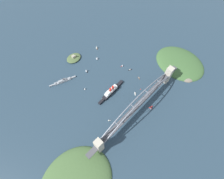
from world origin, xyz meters
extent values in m
plane|color=#283D4C|center=(0.00, 0.00, 0.00)|extent=(1400.00, 1400.00, 0.00)
cube|color=#BCB29E|center=(-118.02, 0.00, 27.50)|extent=(13.86, 14.41, 55.01)
cube|color=#BCB29E|center=(118.02, 0.00, 27.50)|extent=(13.86, 14.41, 55.01)
cube|color=#47474C|center=(0.00, 0.00, 31.53)|extent=(222.18, 11.23, 2.40)
cube|color=#47474C|center=(-136.95, 0.00, 31.53)|extent=(24.00, 11.23, 2.40)
cube|color=#47474C|center=(136.95, 0.00, 31.53)|extent=(24.00, 11.23, 2.40)
cube|color=slate|center=(-103.10, -5.05, 37.57)|extent=(24.41, 1.80, 14.93)
cube|color=slate|center=(-80.19, -5.05, 48.33)|extent=(24.13, 1.80, 12.37)
cube|color=slate|center=(-57.28, -5.05, 56.39)|extent=(23.81, 1.80, 9.79)
cube|color=slate|center=(-34.37, -5.05, 61.77)|extent=(23.47, 1.80, 7.18)
cube|color=slate|center=(-11.46, -5.05, 64.46)|extent=(23.10, 1.80, 4.54)
cube|color=slate|center=(11.46, -5.05, 64.46)|extent=(23.10, 1.80, 4.54)
cube|color=slate|center=(34.37, -5.05, 61.77)|extent=(23.47, 1.80, 7.18)
cube|color=slate|center=(57.28, -5.05, 56.39)|extent=(23.81, 1.80, 9.79)
cube|color=slate|center=(80.19, -5.05, 48.33)|extent=(24.13, 1.80, 12.37)
cube|color=slate|center=(103.10, -5.05, 37.57)|extent=(24.41, 1.80, 14.93)
cube|color=slate|center=(-103.10, 5.05, 37.57)|extent=(24.41, 1.80, 14.93)
cube|color=slate|center=(-80.19, 5.05, 48.33)|extent=(24.13, 1.80, 12.37)
cube|color=slate|center=(-57.28, 5.05, 56.39)|extent=(23.81, 1.80, 9.79)
cube|color=slate|center=(-34.37, 5.05, 61.77)|extent=(23.47, 1.80, 7.18)
cube|color=slate|center=(-11.46, 5.05, 64.46)|extent=(23.10, 1.80, 4.54)
cube|color=slate|center=(11.46, 5.05, 64.46)|extent=(23.10, 1.80, 4.54)
cube|color=slate|center=(34.37, 5.05, 61.77)|extent=(23.47, 1.80, 7.18)
cube|color=slate|center=(57.28, 5.05, 56.39)|extent=(23.81, 1.80, 9.79)
cube|color=slate|center=(80.19, 5.05, 48.33)|extent=(24.13, 1.80, 12.37)
cube|color=slate|center=(103.10, 5.05, 37.57)|extent=(24.41, 1.80, 14.93)
cube|color=slate|center=(-114.56, 0.00, 31.53)|extent=(1.40, 10.11, 1.40)
cube|color=slate|center=(-68.73, 0.00, 53.03)|extent=(1.40, 10.11, 1.40)
cube|color=slate|center=(-22.91, 0.00, 63.78)|extent=(1.40, 10.11, 1.40)
cube|color=slate|center=(22.91, 0.00, 63.78)|extent=(1.40, 10.11, 1.40)
cube|color=slate|center=(68.73, 0.00, 53.03)|extent=(1.40, 10.11, 1.40)
cube|color=slate|center=(114.56, 0.00, 31.53)|extent=(1.40, 10.11, 1.40)
cylinder|color=slate|center=(-91.64, -5.05, 38.17)|extent=(0.56, 0.56, 10.90)
cylinder|color=slate|center=(-91.64, 5.05, 38.17)|extent=(0.56, 0.56, 10.90)
cylinder|color=slate|center=(-68.73, -5.05, 42.88)|extent=(0.56, 0.56, 20.30)
cylinder|color=slate|center=(-68.73, 5.05, 42.88)|extent=(0.56, 0.56, 20.30)
cylinder|color=slate|center=(-45.82, -5.05, 46.24)|extent=(0.56, 0.56, 27.03)
cylinder|color=slate|center=(-45.82, 5.05, 46.24)|extent=(0.56, 0.56, 27.03)
cylinder|color=slate|center=(-22.91, -5.05, 48.25)|extent=(0.56, 0.56, 31.06)
cylinder|color=slate|center=(-22.91, 5.05, 48.25)|extent=(0.56, 0.56, 31.06)
cylinder|color=slate|center=(0.00, -5.05, 48.93)|extent=(0.56, 0.56, 32.40)
cylinder|color=slate|center=(0.00, 5.05, 48.93)|extent=(0.56, 0.56, 32.40)
cylinder|color=slate|center=(22.91, -5.05, 48.25)|extent=(0.56, 0.56, 31.06)
cylinder|color=slate|center=(22.91, 5.05, 48.25)|extent=(0.56, 0.56, 31.06)
cylinder|color=slate|center=(45.82, -5.05, 46.24)|extent=(0.56, 0.56, 27.03)
cylinder|color=slate|center=(45.82, 5.05, 46.24)|extent=(0.56, 0.56, 27.03)
cylinder|color=slate|center=(68.73, -5.05, 42.88)|extent=(0.56, 0.56, 20.30)
cylinder|color=slate|center=(68.73, 5.05, 42.88)|extent=(0.56, 0.56, 20.30)
cylinder|color=slate|center=(91.64, -5.05, 38.17)|extent=(0.56, 0.56, 10.90)
cylinder|color=slate|center=(91.64, 5.05, 38.17)|extent=(0.56, 0.56, 10.90)
ellipsoid|color=#3D6033|center=(196.86, 5.11, 0.00)|extent=(113.14, 138.55, 26.37)
ellipsoid|color=#756B5B|center=(171.40, -32.99, 0.00)|extent=(39.60, 41.56, 14.50)
cube|color=black|center=(-4.98, 77.33, 3.07)|extent=(52.50, 13.85, 6.14)
cube|color=black|center=(-39.62, 75.66, 3.07)|extent=(17.62, 7.07, 6.14)
cube|color=black|center=(29.65, 79.00, 3.07)|extent=(17.68, 8.32, 6.14)
cube|color=white|center=(-4.98, 77.33, 9.77)|extent=(39.43, 11.52, 7.26)
cube|color=white|center=(-15.70, 76.81, 15.00)|extent=(8.98, 8.92, 3.20)
cylinder|color=red|center=(-6.93, 77.24, 17.37)|extent=(5.11, 5.11, 7.93)
cylinder|color=red|center=(1.83, 77.66, 17.37)|extent=(5.11, 5.11, 7.93)
cylinder|color=tan|center=(-37.46, 75.76, 11.14)|extent=(0.50, 0.50, 10.00)
cube|color=gray|center=(-69.12, 190.85, 1.98)|extent=(42.68, 21.20, 3.97)
cube|color=gray|center=(-95.95, 200.42, 1.98)|extent=(14.51, 7.87, 3.97)
cube|color=gray|center=(-42.30, 181.29, 1.98)|extent=(14.73, 8.49, 3.97)
cube|color=gray|center=(-69.12, 190.85, 5.65)|extent=(22.08, 12.66, 3.37)
cylinder|color=gray|center=(-87.57, 197.43, 5.07)|extent=(5.10, 5.10, 2.20)
cylinder|color=gray|center=(-50.68, 184.28, 5.07)|extent=(5.10, 5.10, 2.20)
cylinder|color=gray|center=(-69.12, 190.85, 12.33)|extent=(0.60, 0.60, 10.00)
cylinder|color=#4C4C51|center=(-65.10, 189.42, 9.53)|extent=(4.00, 4.00, 4.40)
ellipsoid|color=#4C6038|center=(0.97, 230.84, 3.07)|extent=(42.60, 33.45, 6.14)
cube|color=#9E937F|center=(0.97, 230.84, 8.72)|extent=(8.00, 8.00, 7.61)
cylinder|color=gray|center=(5.47, 227.34, 9.10)|extent=(3.60, 3.60, 8.37)
cylinder|color=#B7B7B2|center=(29.48, -19.81, 0.45)|extent=(2.45, 6.21, 0.90)
cylinder|color=#B7B7B2|center=(32.48, -20.61, 0.45)|extent=(2.45, 6.21, 0.90)
cylinder|color=black|center=(29.48, -19.81, 1.54)|extent=(0.14, 0.14, 1.29)
cylinder|color=black|center=(32.48, -20.61, 1.54)|extent=(0.14, 0.14, 1.29)
ellipsoid|color=#B21E19|center=(30.98, -20.21, 2.93)|extent=(3.18, 6.92, 1.49)
cylinder|color=black|center=(31.76, -17.27, 2.93)|extent=(1.57, 1.14, 1.42)
cube|color=#B21E19|center=(31.20, -19.39, 3.57)|extent=(10.97, 4.44, 0.20)
cube|color=#B21E19|center=(30.22, -23.09, 3.08)|extent=(4.28, 2.12, 0.12)
cube|color=black|center=(30.22, -23.09, 4.43)|extent=(0.40, 1.09, 1.50)
cube|color=brown|center=(78.08, 54.87, 0.62)|extent=(3.28, 5.30, 1.24)
cube|color=brown|center=(79.30, 58.03, 0.62)|extent=(1.40, 1.89, 1.24)
cube|color=brown|center=(76.85, 51.71, 0.62)|extent=(1.56, 1.95, 1.24)
cube|color=beige|center=(77.85, 54.28, 1.93)|extent=(2.07, 2.82, 1.37)
cube|color=#B2231E|center=(76.77, 113.92, 0.49)|extent=(4.94, 3.19, 0.98)
cube|color=#B2231E|center=(73.87, 114.94, 0.49)|extent=(1.71, 1.26, 0.98)
cube|color=#B2231E|center=(79.68, 112.90, 0.49)|extent=(1.77, 1.41, 0.98)
cylinder|color=tan|center=(76.41, 114.05, 4.28)|extent=(0.16, 0.16, 6.59)
cone|color=white|center=(77.68, 113.60, 3.95)|extent=(5.40, 5.40, 5.27)
cube|color=black|center=(46.58, 183.24, 0.45)|extent=(5.46, 6.91, 0.91)
cube|color=black|center=(48.52, 186.96, 0.45)|extent=(2.12, 2.46, 0.91)
cube|color=black|center=(44.63, 179.52, 0.45)|extent=(2.35, 2.58, 0.91)
cylinder|color=tan|center=(46.82, 183.71, 5.42)|extent=(0.16, 0.16, 9.03)
cone|color=white|center=(45.97, 182.08, 4.97)|extent=(7.79, 7.79, 7.23)
cube|color=black|center=(-4.20, 170.06, 0.49)|extent=(4.19, 6.34, 0.98)
cube|color=black|center=(-5.11, 166.29, 0.49)|extent=(1.73, 2.19, 0.98)
cube|color=black|center=(-3.28, 173.83, 0.49)|extent=(1.98, 2.26, 0.98)
cylinder|color=tan|center=(-4.31, 169.59, 6.00)|extent=(0.16, 0.16, 10.05)
cone|color=white|center=(-3.91, 171.24, 5.50)|extent=(6.44, 6.44, 8.04)
cube|color=silver|center=(34.66, 31.60, 0.64)|extent=(6.02, 6.17, 1.28)
cube|color=silver|center=(37.43, 34.54, 0.64)|extent=(2.41, 2.44, 1.28)
cube|color=silver|center=(31.89, 28.65, 0.64)|extent=(2.61, 2.63, 1.28)
cube|color=beige|center=(34.14, 31.04, 1.96)|extent=(3.57, 3.61, 1.36)
cube|color=silver|center=(-60.27, 28.67, 0.52)|extent=(4.05, 3.83, 1.04)
cube|color=silver|center=(-58.30, 26.96, 0.52)|extent=(1.48, 1.42, 1.04)
cube|color=silver|center=(-62.24, 30.37, 0.52)|extent=(1.58, 1.54, 1.04)
cylinder|color=tan|center=(-60.02, 28.46, 3.69)|extent=(0.16, 0.16, 5.31)
cone|color=silver|center=(-60.89, 29.20, 3.43)|extent=(5.05, 5.05, 4.25)
cube|color=black|center=(82.80, 89.50, 0.59)|extent=(7.31, 5.12, 1.17)
cube|color=black|center=(86.99, 87.58, 0.59)|extent=(2.66, 2.19, 1.17)
cube|color=black|center=(78.62, 91.43, 0.59)|extent=(2.77, 2.44, 1.17)
cube|color=beige|center=(82.02, 89.86, 1.72)|extent=(3.96, 3.23, 1.10)
cube|color=black|center=(-44.83, 132.41, 0.36)|extent=(4.20, 4.71, 0.72)
cube|color=black|center=(-46.48, 134.73, 0.36)|extent=(1.60, 1.71, 0.72)
cube|color=black|center=(-43.18, 130.08, 0.36)|extent=(1.76, 1.82, 0.72)
cylinder|color=tan|center=(-45.03, 132.70, 4.02)|extent=(0.16, 0.16, 6.59)
cone|color=white|center=(-44.31, 131.68, 3.69)|extent=(5.46, 5.46, 5.27)
cube|color=brown|center=(73.64, 212.33, 0.39)|extent=(5.00, 6.29, 0.79)
cube|color=brown|center=(71.88, 208.96, 0.39)|extent=(1.94, 2.24, 0.79)
cube|color=brown|center=(75.41, 215.70, 0.39)|extent=(2.15, 2.35, 0.79)
cylinder|color=tan|center=(73.42, 211.91, 5.89)|extent=(0.16, 0.16, 10.20)
cone|color=silver|center=(74.20, 213.38, 5.38)|extent=(7.06, 7.06, 8.16)
cone|color=red|center=(54.28, 30.14, 1.10)|extent=(2.20, 2.20, 2.20)
sphere|color=#F2E566|center=(54.28, 30.14, 2.50)|extent=(0.50, 0.50, 0.50)
camera|label=1|loc=(-152.00, -68.41, 368.57)|focal=26.92mm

